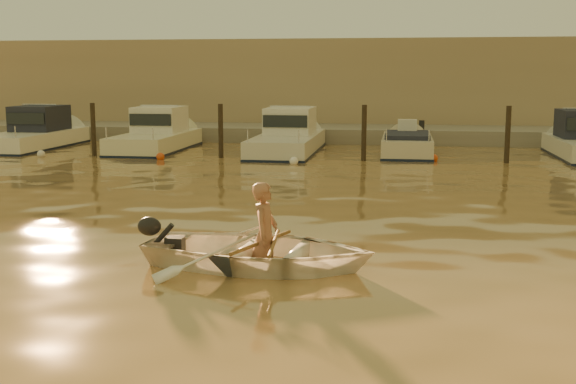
% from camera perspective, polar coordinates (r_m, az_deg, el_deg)
% --- Properties ---
extents(ground_plane, '(160.00, 160.00, 0.00)m').
position_cam_1_polar(ground_plane, '(12.68, 3.54, -4.90)').
color(ground_plane, olive).
rests_on(ground_plane, ground).
extents(dinghy, '(4.03, 3.07, 0.78)m').
position_cam_1_polar(dinghy, '(11.77, -2.29, -4.66)').
color(dinghy, white).
rests_on(dinghy, ground_plane).
extents(person, '(0.47, 0.66, 1.70)m').
position_cam_1_polar(person, '(11.67, -1.83, -3.37)').
color(person, '#9E684F').
rests_on(person, dinghy).
extents(outboard_motor, '(0.94, 0.49, 0.70)m').
position_cam_1_polar(outboard_motor, '(12.28, -9.01, -4.13)').
color(outboard_motor, black).
rests_on(outboard_motor, dinghy).
extents(oar_port, '(0.28, 2.10, 0.13)m').
position_cam_1_polar(oar_port, '(11.66, -1.12, -4.03)').
color(oar_port, brown).
rests_on(oar_port, dinghy).
extents(oar_starboard, '(0.63, 2.04, 0.13)m').
position_cam_1_polar(oar_starboard, '(11.72, -2.06, -3.97)').
color(oar_starboard, brown).
rests_on(oar_starboard, dinghy).
extents(moored_boat_0, '(2.19, 6.98, 1.75)m').
position_cam_1_polar(moored_boat_0, '(32.21, -19.47, 4.40)').
color(moored_boat_0, white).
rests_on(moored_boat_0, ground_plane).
extents(moored_boat_1, '(2.26, 6.72, 1.75)m').
position_cam_1_polar(moored_boat_1, '(30.04, -10.44, 4.46)').
color(moored_boat_1, beige).
rests_on(moored_boat_1, ground_plane).
extents(moored_boat_2, '(2.28, 7.64, 1.75)m').
position_cam_1_polar(moored_boat_2, '(28.70, -0.03, 4.39)').
color(moored_boat_2, silver).
rests_on(moored_boat_2, ground_plane).
extents(moored_boat_3, '(1.87, 5.48, 0.95)m').
position_cam_1_polar(moored_boat_3, '(28.39, 9.37, 3.40)').
color(moored_boat_3, beige).
rests_on(moored_boat_3, ground_plane).
extents(piling_0, '(0.18, 0.18, 2.20)m').
position_cam_1_polar(piling_0, '(28.61, -15.12, 4.60)').
color(piling_0, '#2D2319').
rests_on(piling_0, ground_plane).
extents(piling_1, '(0.18, 0.18, 2.20)m').
position_cam_1_polar(piling_1, '(26.96, -5.34, 4.61)').
color(piling_1, '#2D2319').
rests_on(piling_1, ground_plane).
extents(piling_2, '(0.18, 0.18, 2.20)m').
position_cam_1_polar(piling_2, '(26.17, 6.02, 4.46)').
color(piling_2, '#2D2319').
rests_on(piling_2, ground_plane).
extents(piling_3, '(0.18, 0.18, 2.20)m').
position_cam_1_polar(piling_3, '(26.39, 16.96, 4.14)').
color(piling_3, '#2D2319').
rests_on(piling_3, ground_plane).
extents(fender_a, '(0.30, 0.30, 0.30)m').
position_cam_1_polar(fender_a, '(28.80, -18.93, 2.85)').
color(fender_a, silver).
rests_on(fender_a, ground_plane).
extents(fender_b, '(0.30, 0.30, 0.30)m').
position_cam_1_polar(fender_b, '(26.78, -10.05, 2.76)').
color(fender_b, '#CD4618').
rests_on(fender_b, ground_plane).
extents(fender_c, '(0.30, 0.30, 0.30)m').
position_cam_1_polar(fender_c, '(25.05, 0.47, 2.45)').
color(fender_c, white).
rests_on(fender_c, ground_plane).
extents(fender_d, '(0.30, 0.30, 0.30)m').
position_cam_1_polar(fender_d, '(26.45, 11.45, 2.63)').
color(fender_d, '#D24818').
rests_on(fender_d, ground_plane).
extents(quay, '(52.00, 4.00, 1.00)m').
position_cam_1_polar(quay, '(33.89, 7.03, 4.28)').
color(quay, gray).
rests_on(quay, ground_plane).
extents(waterfront_building, '(46.00, 7.00, 4.80)m').
position_cam_1_polar(waterfront_building, '(39.26, 7.38, 8.25)').
color(waterfront_building, '#9E8466').
rests_on(waterfront_building, quay).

